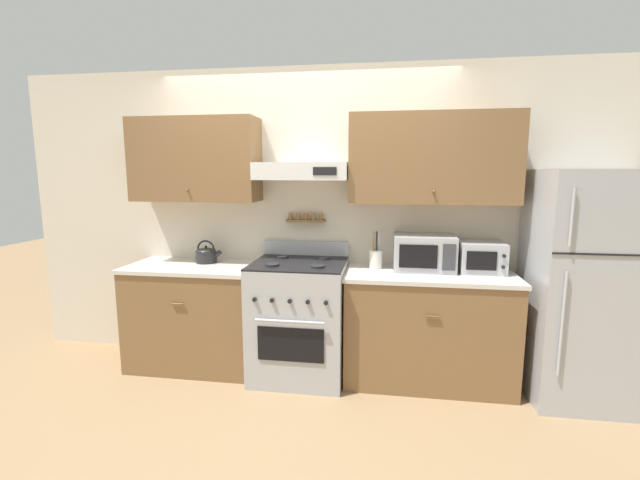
% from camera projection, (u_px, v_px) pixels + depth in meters
% --- Properties ---
extents(ground_plane, '(16.00, 16.00, 0.00)m').
position_uv_depth(ground_plane, '(293.00, 389.00, 3.33)').
color(ground_plane, '#937551').
extents(wall_back, '(5.20, 0.46, 2.55)m').
position_uv_depth(wall_back, '(311.00, 198.00, 3.66)').
color(wall_back, beige).
rests_on(wall_back, ground_plane).
extents(counter_left, '(1.10, 0.62, 0.89)m').
position_uv_depth(counter_left, '(196.00, 315.00, 3.71)').
color(counter_left, brown).
rests_on(counter_left, ground_plane).
extents(counter_right, '(1.32, 0.62, 0.89)m').
position_uv_depth(counter_right, '(427.00, 327.00, 3.41)').
color(counter_right, brown).
rests_on(counter_right, ground_plane).
extents(stove_range, '(0.75, 0.71, 1.08)m').
position_uv_depth(stove_range, '(299.00, 319.00, 3.52)').
color(stove_range, '#ADAFB5').
rests_on(stove_range, ground_plane).
extents(refrigerator, '(0.80, 0.73, 1.69)m').
position_uv_depth(refrigerator, '(589.00, 287.00, 3.12)').
color(refrigerator, '#ADAFB5').
rests_on(refrigerator, ground_plane).
extents(tea_kettle, '(0.23, 0.18, 0.20)m').
position_uv_depth(tea_kettle, '(206.00, 255.00, 3.72)').
color(tea_kettle, '#232326').
rests_on(tea_kettle, counter_left).
extents(microwave, '(0.48, 0.40, 0.28)m').
position_uv_depth(microwave, '(424.00, 252.00, 3.45)').
color(microwave, '#ADAFB5').
rests_on(microwave, counter_right).
extents(utensil_crock, '(0.11, 0.11, 0.30)m').
position_uv_depth(utensil_crock, '(376.00, 258.00, 3.50)').
color(utensil_crock, silver).
rests_on(utensil_crock, counter_right).
extents(toaster_oven, '(0.34, 0.34, 0.24)m').
position_uv_depth(toaster_oven, '(481.00, 257.00, 3.37)').
color(toaster_oven, '#ADAFB5').
rests_on(toaster_oven, counter_right).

